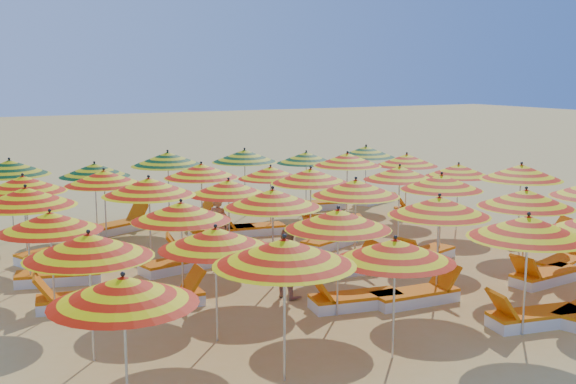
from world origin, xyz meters
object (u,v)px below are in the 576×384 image
Objects in this scene: lounger_10 at (424,255)px; lounger_5 at (545,276)px; lounger_18 at (251,229)px; umbrella_19 at (149,187)px; umbrella_18 at (26,197)px; umbrella_25 at (104,178)px; umbrella_17 at (521,172)px; umbrella_22 at (400,173)px; umbrella_16 at (441,182)px; umbrella_30 at (10,167)px; lounger_16 at (55,253)px; umbrella_2 at (395,250)px; umbrella_6 at (89,246)px; lounger_8 at (160,299)px; lounger_23 at (319,205)px; lounger_9 at (341,267)px; umbrella_9 at (439,206)px; umbrella_7 at (216,238)px; lounger_4 at (417,295)px; lounger_17 at (220,231)px; umbrella_23 at (458,170)px; umbrella_33 at (245,156)px; umbrella_3 at (528,227)px; umbrella_31 at (95,170)px; umbrella_14 at (273,198)px; umbrella_35 at (366,152)px; umbrella_15 at (356,188)px; umbrella_29 at (407,160)px; lounger_12 at (61,276)px; beachgoer_a at (219,225)px; umbrella_24 at (23,184)px; lounger_3 at (353,300)px; umbrella_12 at (50,222)px; umbrella_20 at (229,187)px; umbrella_27 at (271,173)px; lounger_7 at (81,300)px; umbrella_10 at (526,198)px; umbrella_32 at (168,159)px; lounger_22 at (187,218)px; lounger_13 at (180,263)px; umbrella_8 at (338,219)px; umbrella_21 at (311,176)px; umbrella_13 at (181,211)px; umbrella_34 at (306,158)px; lounger_6 at (566,262)px; lounger_0 at (534,318)px; lounger_19 at (330,219)px; umbrella_1 at (284,252)px; beachgoer_b at (288,263)px.

lounger_5 is at bearing 96.33° from lounger_10.
lounger_5 is at bearing 124.40° from lounger_18.
lounger_10 is (5.79, -2.16, -1.73)m from umbrella_19.
umbrella_18 is 3.26m from umbrella_25.
umbrella_17 reaches higher than umbrella_22.
umbrella_17 is (2.41, -0.11, 0.09)m from umbrella_16.
umbrella_30 is 3.13m from lounger_16.
umbrella_6 is at bearing 153.48° from umbrella_2.
lounger_23 is (7.53, 6.93, 0.00)m from lounger_8.
umbrella_9 is at bearing -65.55° from lounger_9.
umbrella_7 reaches higher than lounger_4.
lounger_17 is (-4.31, 7.06, 0.00)m from lounger_5.
umbrella_33 reaches higher than umbrella_23.
umbrella_9 is 9.46m from lounger_23.
umbrella_2 is 1.04× the size of umbrella_19.
lounger_17 is (-1.65, 9.02, -1.69)m from umbrella_3.
lounger_18 is at bearing -30.20° from umbrella_31.
umbrella_14 reaches higher than lounger_8.
umbrella_35 reaches higher than lounger_5.
umbrella_29 is (4.54, 4.15, -0.10)m from umbrella_15.
umbrella_15 is 6.50m from lounger_12.
umbrella_15 is 1.44× the size of lounger_4.
umbrella_14 is 1.22× the size of lounger_4.
umbrella_9 is at bearing -33.37° from umbrella_18.
lounger_10 is at bearing -161.23° from beachgoer_a.
umbrella_23 is 3.99m from lounger_10.
lounger_3 is at bearing -52.63° from umbrella_24.
umbrella_12 is 1.11× the size of umbrella_22.
umbrella_3 is at bearing -70.35° from umbrella_20.
umbrella_27 reaches higher than lounger_7.
umbrella_10 is 9.94m from umbrella_32.
lounger_22 is at bearing 124.93° from umbrella_27.
umbrella_30 is at bearing 109.16° from lounger_13.
umbrella_8 is at bearing -70.64° from umbrella_25.
umbrella_21 is 6.27m from umbrella_35.
umbrella_33 reaches higher than lounger_5.
umbrella_6 is at bearing -136.54° from umbrella_13.
umbrella_20 is 7.07m from umbrella_29.
umbrella_34 is 1.22× the size of lounger_6.
umbrella_14 is 2.28m from umbrella_15.
lounger_19 is at bearing -87.78° from lounger_0.
umbrella_33 is 9.09m from lounger_7.
umbrella_3 is 6.67m from lounger_8.
umbrella_6 reaches higher than lounger_8.
umbrella_34 is at bearing 90.56° from umbrella_16.
lounger_18 is at bearing 67.76° from umbrella_1.
lounger_6 is at bearing 139.45° from lounger_17.
lounger_0 is (7.18, -4.51, -1.56)m from umbrella_12.
umbrella_25 reaches higher than lounger_3.
umbrella_7 reaches higher than beachgoer_b.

